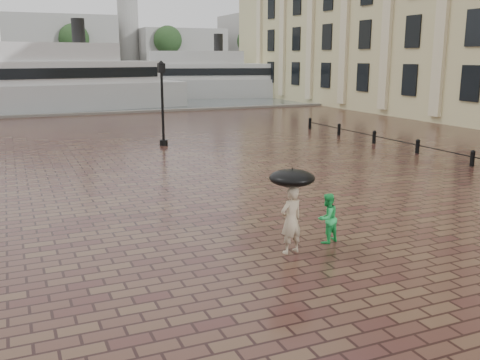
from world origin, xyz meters
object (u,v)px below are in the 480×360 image
at_px(child_pedestrian, 327,218).
at_px(ferry_near, 49,83).
at_px(street_lamps, 0,106).
at_px(adult_pedestrian, 291,220).
at_px(ferry_far, 196,79).

height_order(child_pedestrian, ferry_near, ferry_near).
bearing_deg(ferry_near, child_pedestrian, -95.19).
bearing_deg(child_pedestrian, street_lamps, -85.50).
bearing_deg(ferry_near, street_lamps, -110.76).
bearing_deg(adult_pedestrian, ferry_near, -97.02).
bearing_deg(ferry_far, child_pedestrian, -91.56).
bearing_deg(ferry_far, ferry_near, -136.34).
bearing_deg(child_pedestrian, adult_pedestrian, -4.35).
distance_m(adult_pedestrian, child_pedestrian, 1.28).
bearing_deg(street_lamps, adult_pedestrian, -70.85).
relative_size(street_lamps, adult_pedestrian, 9.22).
relative_size(adult_pedestrian, ferry_far, 0.07).
height_order(adult_pedestrian, child_pedestrian, adult_pedestrian).
xyz_separation_m(adult_pedestrian, ferry_far, (14.66, 50.35, 1.39)).
height_order(ferry_near, ferry_far, ferry_near).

